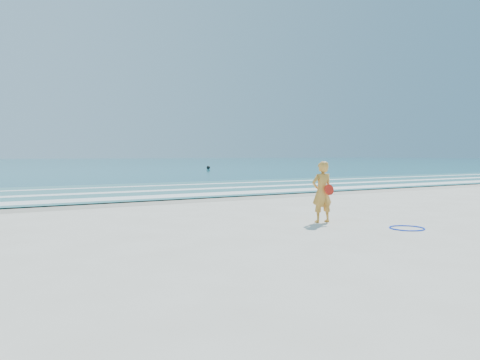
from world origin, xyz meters
TOP-DOWN VIEW (x-y plane):
  - ground at (0.00, 0.00)m, footprint 400.00×400.00m
  - wet_sand at (0.00, 9.00)m, footprint 400.00×2.40m
  - shallow at (0.00, 14.00)m, footprint 400.00×10.00m
  - foam_near at (0.00, 10.30)m, footprint 400.00×1.40m
  - foam_mid at (0.00, 13.20)m, footprint 400.00×0.90m
  - foam_far at (0.00, 16.50)m, footprint 400.00×0.60m
  - hoop at (2.86, 0.07)m, footprint 1.04×1.04m
  - buoy at (17.83, 40.57)m, footprint 0.41×0.41m
  - woman at (1.82, 1.85)m, footprint 0.61×0.44m

SIDE VIEW (x-z plane):
  - ground at x=0.00m, z-range 0.00..0.00m
  - wet_sand at x=0.00m, z-range 0.00..0.00m
  - hoop at x=2.86m, z-range 0.00..0.03m
  - shallow at x=0.00m, z-range 0.04..0.05m
  - foam_near at x=0.00m, z-range 0.05..0.06m
  - foam_mid at x=0.00m, z-range 0.05..0.06m
  - foam_far at x=0.00m, z-range 0.05..0.06m
  - buoy at x=17.83m, z-range 0.04..0.45m
  - woman at x=1.82m, z-range 0.00..1.54m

